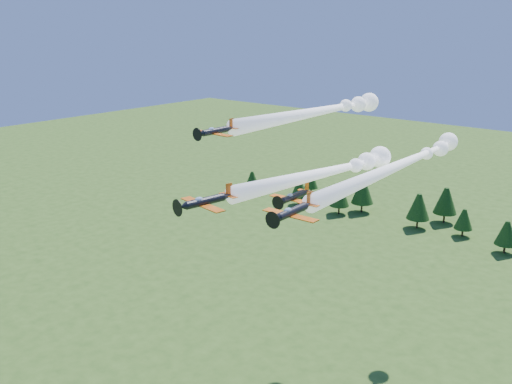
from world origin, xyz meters
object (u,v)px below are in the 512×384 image
Objects in this scene: plane_lead at (329,172)px; plane_right at (404,163)px; plane_slot at (293,197)px; plane_left at (323,111)px.

plane_right is at bearing 82.72° from plane_lead.
plane_slot is at bearing -86.67° from plane_lead.
plane_lead is 17.30m from plane_left.
plane_slot is (-0.94, -8.16, -2.40)m from plane_lead.
plane_lead is 8.55m from plane_slot.
plane_left is 24.33m from plane_slot.
plane_left is (-9.61, 12.44, 7.22)m from plane_lead.
plane_lead is at bearing 82.31° from plane_slot.
plane_lead is 0.69× the size of plane_right.
plane_right is 25.01m from plane_slot.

